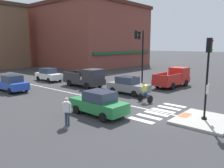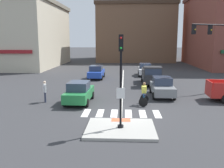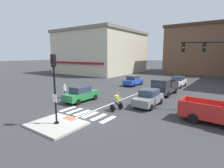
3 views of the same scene
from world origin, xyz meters
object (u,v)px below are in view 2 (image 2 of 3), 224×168
(car_white_eastbound_distant, at_px, (145,70))
(car_grey_eastbound_mid, at_px, (162,87))
(traffic_light_mast, at_px, (218,44))
(pickup_truck_charcoal_eastbound_far, at_px, (152,76))
(cyclist, at_px, (144,93))
(signal_pole, at_px, (121,73))
(car_green_westbound_near, at_px, (79,92))
(pedestrian_at_curb_left, at_px, (45,90))
(car_blue_westbound_distant, at_px, (96,72))

(car_white_eastbound_distant, xyz_separation_m, car_grey_eastbound_mid, (0.46, -12.58, 0.00))
(car_white_eastbound_distant, bearing_deg, traffic_light_mast, -61.53)
(pickup_truck_charcoal_eastbound_far, height_order, cyclist, pickup_truck_charcoal_eastbound_far)
(cyclist, bearing_deg, signal_pole, -106.99)
(car_green_westbound_near, distance_m, pedestrian_at_curb_left, 2.66)
(car_green_westbound_near, relative_size, car_white_eastbound_distant, 1.00)
(car_grey_eastbound_mid, relative_size, cyclist, 2.44)
(car_blue_westbound_distant, height_order, car_green_westbound_near, same)
(traffic_light_mast, bearing_deg, signal_pole, -129.36)
(car_white_eastbound_distant, relative_size, pedestrian_at_curb_left, 2.49)
(car_grey_eastbound_mid, height_order, cyclist, cyclist)
(traffic_light_mast, distance_m, car_grey_eastbound_mid, 6.67)
(car_blue_westbound_distant, distance_m, cyclist, 13.47)
(car_grey_eastbound_mid, bearing_deg, pickup_truck_charcoal_eastbound_far, 93.40)
(cyclist, bearing_deg, pickup_truck_charcoal_eastbound_far, 80.34)
(car_grey_eastbound_mid, bearing_deg, car_blue_westbound_distant, 125.36)
(signal_pole, bearing_deg, car_white_eastbound_distant, 81.97)
(car_white_eastbound_distant, relative_size, pickup_truck_charcoal_eastbound_far, 0.81)
(cyclist, distance_m, pedestrian_at_curb_left, 7.58)
(traffic_light_mast, distance_m, car_white_eastbound_distant, 12.40)
(traffic_light_mast, distance_m, pedestrian_at_curb_left, 15.68)
(traffic_light_mast, height_order, car_green_westbound_near, traffic_light_mast)
(signal_pole, xyz_separation_m, car_white_eastbound_distant, (2.95, 20.94, -2.27))
(car_blue_westbound_distant, relative_size, cyclist, 2.46)
(car_blue_westbound_distant, distance_m, car_green_westbound_near, 12.10)
(signal_pole, height_order, cyclist, signal_pole)
(car_grey_eastbound_mid, xyz_separation_m, pedestrian_at_curb_left, (-9.34, -2.63, 0.17))
(signal_pole, distance_m, pedestrian_at_curb_left, 8.51)
(car_green_westbound_near, distance_m, car_white_eastbound_distant, 16.40)
(traffic_light_mast, relative_size, cyclist, 3.77)
(pickup_truck_charcoal_eastbound_far, xyz_separation_m, pedestrian_at_curb_left, (-9.01, -8.12, 0.00))
(car_green_westbound_near, distance_m, car_grey_eastbound_mid, 7.17)
(pickup_truck_charcoal_eastbound_far, relative_size, pedestrian_at_curb_left, 3.08)
(car_green_westbound_near, xyz_separation_m, cyclist, (4.92, -0.42, 0.06))
(signal_pole, bearing_deg, pickup_truck_charcoal_eastbound_far, 77.45)
(car_blue_westbound_distant, xyz_separation_m, car_grey_eastbound_mid, (6.75, -9.52, 0.00))
(car_white_eastbound_distant, height_order, car_grey_eastbound_mid, same)
(signal_pole, height_order, car_grey_eastbound_mid, signal_pole)
(car_grey_eastbound_mid, bearing_deg, car_white_eastbound_distant, 92.08)
(traffic_light_mast, bearing_deg, car_white_eastbound_distant, 118.47)
(pickup_truck_charcoal_eastbound_far, height_order, pedestrian_at_curb_left, pickup_truck_charcoal_eastbound_far)
(traffic_light_mast, xyz_separation_m, car_white_eastbound_distant, (-5.66, 10.44, -3.57))
(car_white_eastbound_distant, bearing_deg, cyclist, -94.83)
(pickup_truck_charcoal_eastbound_far, bearing_deg, car_white_eastbound_distant, 91.05)
(car_white_eastbound_distant, bearing_deg, car_blue_westbound_distant, -154.05)
(car_white_eastbound_distant, bearing_deg, signal_pole, -98.03)
(signal_pole, xyz_separation_m, car_green_westbound_near, (-3.28, 5.78, -2.27))
(traffic_light_mast, relative_size, car_grey_eastbound_mid, 1.54)
(car_blue_westbound_distant, relative_size, car_white_eastbound_distant, 0.99)
(car_white_eastbound_distant, bearing_deg, pedestrian_at_curb_left, -120.28)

